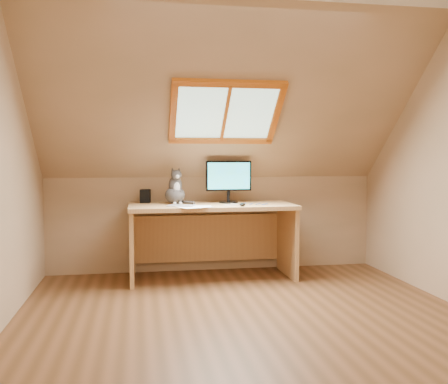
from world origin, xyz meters
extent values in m
plane|color=brown|center=(0.00, 0.00, 0.00)|extent=(3.50, 3.50, 0.00)
cube|color=tan|center=(0.00, -1.75, 1.20)|extent=(3.50, 0.02, 2.40)
cube|color=tan|center=(0.00, 1.75, 0.50)|extent=(3.50, 0.02, 1.00)
cube|color=tan|center=(0.00, 0.97, 1.70)|extent=(3.50, 1.56, 1.41)
cube|color=#B2E0CC|center=(0.00, 1.05, 1.63)|extent=(0.90, 0.53, 0.48)
cube|color=#C45C12|center=(0.00, 1.05, 1.63)|extent=(1.02, 0.64, 0.59)
cube|color=tan|center=(-0.08, 1.38, 0.73)|extent=(1.63, 0.71, 0.04)
cube|color=tan|center=(-0.87, 1.38, 0.35)|extent=(0.04, 0.64, 0.70)
cube|color=tan|center=(0.71, 1.38, 0.35)|extent=(0.04, 0.64, 0.70)
cube|color=tan|center=(-0.08, 1.71, 0.35)|extent=(1.53, 0.03, 0.49)
cylinder|color=black|center=(0.11, 1.47, 0.75)|extent=(0.20, 0.20, 0.02)
cylinder|color=black|center=(0.11, 1.47, 0.82)|extent=(0.03, 0.03, 0.11)
cube|color=black|center=(0.11, 1.47, 1.02)|extent=(0.47, 0.04, 0.30)
cube|color=#197BBF|center=(0.11, 1.45, 1.02)|extent=(0.43, 0.01, 0.27)
ellipsoid|color=#46413E|center=(-0.44, 1.47, 0.83)|extent=(0.24, 0.28, 0.17)
ellipsoid|color=#46413E|center=(-0.44, 1.46, 0.93)|extent=(0.16, 0.16, 0.19)
ellipsoid|color=silver|center=(-0.43, 1.40, 0.91)|extent=(0.07, 0.05, 0.11)
ellipsoid|color=#46413E|center=(-0.43, 1.42, 1.04)|extent=(0.12, 0.11, 0.10)
sphere|color=silver|center=(-0.42, 1.37, 1.02)|extent=(0.04, 0.04, 0.04)
cone|color=#46413E|center=(-0.46, 1.43, 1.09)|extent=(0.06, 0.05, 0.06)
cone|color=#46413E|center=(-0.40, 1.44, 1.09)|extent=(0.06, 0.06, 0.06)
cube|color=black|center=(-0.73, 1.63, 0.81)|extent=(0.11, 0.11, 0.14)
cube|color=#B2B2B7|center=(-0.40, 1.20, 0.75)|extent=(0.30, 0.25, 0.01)
ellipsoid|color=black|center=(0.18, 1.13, 0.76)|extent=(0.09, 0.11, 0.03)
cube|color=white|center=(-0.19, 1.12, 0.75)|extent=(0.33, 0.27, 0.00)
cube|color=white|center=(-0.19, 1.12, 0.75)|extent=(0.32, 0.24, 0.00)
cube|color=white|center=(-0.19, 1.12, 0.75)|extent=(0.35, 0.30, 0.00)
camera|label=1|loc=(-0.80, -3.51, 1.21)|focal=40.00mm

